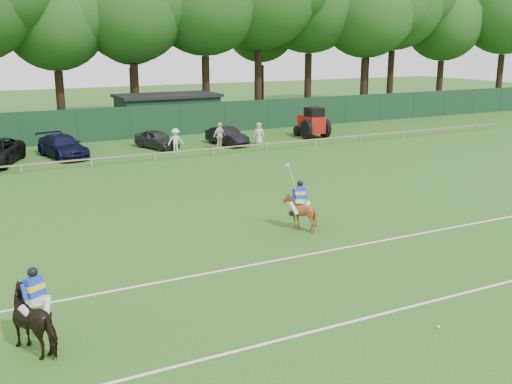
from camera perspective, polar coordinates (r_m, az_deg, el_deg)
ground at (r=22.04m, az=2.41°, el=-5.40°), size 160.00×160.00×0.00m
horse_dark at (r=15.88m, az=-20.12°, el=-11.35°), size 1.66×2.04×1.57m
horse_chestnut at (r=24.07m, az=4.17°, el=-1.95°), size 1.47×1.56×1.41m
sedan_navy at (r=40.87m, az=-17.94°, el=4.17°), size 3.02×5.27×1.44m
hatch_grey at (r=42.69m, az=-9.43°, el=4.98°), size 2.70×4.07×1.29m
estate_black at (r=43.60m, az=-2.78°, el=5.34°), size 2.02×4.06×1.28m
spectator_left at (r=40.88m, az=-7.66°, el=4.88°), size 1.13×0.74×1.63m
spectator_mid at (r=41.77m, az=-3.50°, el=5.35°), size 1.19×0.84×1.87m
spectator_right at (r=43.74m, az=0.28°, el=5.59°), size 0.92×0.80×1.58m
rider_dark at (r=15.59m, az=-20.32°, el=-8.98°), size 0.88×0.62×1.41m
rider_chestnut at (r=23.88m, az=4.20°, el=-0.41°), size 0.92×0.73×2.05m
polo_ball at (r=16.95m, az=16.97°, el=-12.19°), size 0.09×0.09×0.09m
pitch_lines at (r=19.28m, az=7.58°, el=-8.46°), size 60.00×5.10×0.01m
pitch_rail at (r=38.12m, az=-11.03°, el=3.49°), size 62.10×0.10×0.50m
perimeter_fence at (r=46.60m, az=-14.22°, el=6.26°), size 92.08×0.08×2.50m
utility_shed at (r=51.06m, az=-8.41°, el=7.54°), size 8.40×4.40×3.04m
tree_row at (r=54.94m, az=-14.03°, el=6.12°), size 96.00×12.00×21.00m
tractor at (r=47.13m, az=5.40°, el=6.55°), size 2.03×2.88×2.35m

